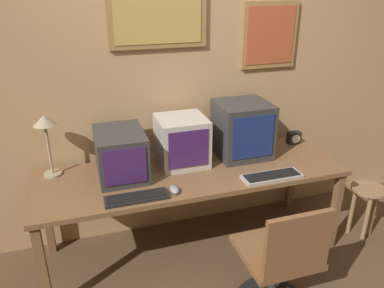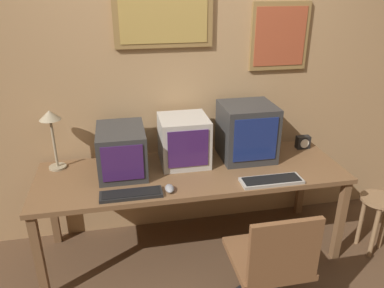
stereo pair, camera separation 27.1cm
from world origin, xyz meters
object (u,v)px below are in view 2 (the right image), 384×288
object	(u,v)px
desk_clock	(303,142)
side_stool	(376,213)
monitor_center	(184,140)
keyboard_side	(271,181)
monitor_right	(247,132)
mouse_near_keyboard	(170,188)
keyboard_main	(131,194)
office_chair	(270,273)
desk_lamp	(51,124)
monitor_left	(122,150)

from	to	relation	value
desk_clock	side_stool	bearing A→B (deg)	-51.00
monitor_center	keyboard_side	size ratio (longest dim) A/B	0.84
monitor_right	side_stool	bearing A→B (deg)	-25.10
monitor_center	mouse_near_keyboard	bearing A→B (deg)	-112.75
keyboard_side	monitor_center	bearing A→B (deg)	141.46
keyboard_main	office_chair	xyz separation A→B (m)	(0.80, -0.50, -0.36)
keyboard_main	office_chair	world-z (taller)	office_chair
desk_lamp	desk_clock	bearing A→B (deg)	-0.71
monitor_left	keyboard_main	world-z (taller)	monitor_left
monitor_left	mouse_near_keyboard	size ratio (longest dim) A/B	4.45
monitor_right	office_chair	size ratio (longest dim) A/B	0.51
desk_clock	side_stool	world-z (taller)	desk_clock
monitor_center	desk_lamp	xyz separation A→B (m)	(-0.96, 0.10, 0.17)
monitor_left	keyboard_main	distance (m)	0.40
monitor_left	desk_clock	xyz separation A→B (m)	(1.51, 0.13, -0.11)
monitor_center	mouse_near_keyboard	size ratio (longest dim) A/B	3.54
monitor_left	side_stool	size ratio (longest dim) A/B	0.96
desk_lamp	mouse_near_keyboard	bearing A→B (deg)	-33.02
keyboard_main	side_stool	size ratio (longest dim) A/B	0.85
keyboard_main	mouse_near_keyboard	distance (m)	0.26
monitor_center	office_chair	distance (m)	1.13
monitor_center	side_stool	world-z (taller)	monitor_center
monitor_center	side_stool	size ratio (longest dim) A/B	0.77
monitor_center	office_chair	bearing A→B (deg)	-68.53
office_chair	keyboard_main	bearing A→B (deg)	147.75
desk_lamp	keyboard_side	bearing A→B (deg)	-19.43
side_stool	office_chair	bearing A→B (deg)	-156.06
office_chair	side_stool	world-z (taller)	office_chair
monitor_left	desk_clock	distance (m)	1.52
monitor_center	keyboard_main	xyz separation A→B (m)	(-0.43, -0.43, -0.17)
monitor_right	mouse_near_keyboard	size ratio (longest dim) A/B	4.18
keyboard_main	keyboard_side	world-z (taller)	same
monitor_center	desk_clock	size ratio (longest dim) A/B	3.27
monitor_right	keyboard_main	world-z (taller)	monitor_right
keyboard_side	desk_clock	distance (m)	0.71
mouse_near_keyboard	monitor_right	bearing A→B (deg)	31.46
monitor_right	monitor_center	bearing A→B (deg)	-179.97
monitor_left	monitor_right	xyz separation A→B (m)	(0.98, 0.06, 0.05)
monitor_left	office_chair	world-z (taller)	monitor_left
monitor_left	office_chair	xyz separation A→B (m)	(0.84, -0.87, -0.52)
monitor_left	side_stool	xyz separation A→B (m)	(1.93, -0.39, -0.55)
monitor_right	monitor_left	bearing A→B (deg)	-176.70
monitor_center	monitor_left	bearing A→B (deg)	-173.22
monitor_left	keyboard_main	xyz separation A→B (m)	(0.04, -0.37, -0.16)
office_chair	keyboard_side	bearing A→B (deg)	69.65
monitor_right	desk_clock	distance (m)	0.56
mouse_near_keyboard	office_chair	size ratio (longest dim) A/B	0.12
monitor_center	monitor_right	world-z (taller)	monitor_right
mouse_near_keyboard	keyboard_side	bearing A→B (deg)	-1.72
monitor_left	keyboard_side	distance (m)	1.10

